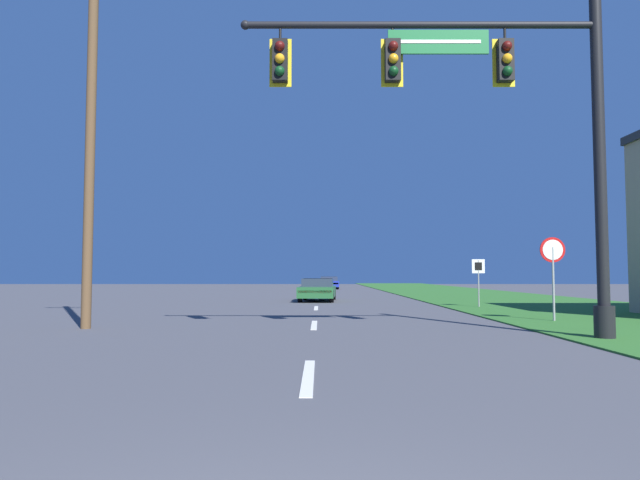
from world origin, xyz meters
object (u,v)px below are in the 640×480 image
Objects in this scene: far_car at (332,283)px; utility_pole_near at (93,134)px; route_sign_post at (481,272)px; car_ahead at (320,290)px; stop_sign at (556,260)px; signal_mast at (505,118)px.

far_car is 0.45× the size of utility_pole_near.
far_car is 31.33m from route_sign_post.
stop_sign reaches higher than car_ahead.
signal_mast reaches higher than route_sign_post.
signal_mast is 3.29× the size of stop_sign.
far_car is at bearing 87.69° from car_ahead.
stop_sign is (7.14, -13.41, 1.26)m from car_ahead.
stop_sign is 0.25× the size of utility_pole_near.
far_car is (-3.20, 42.69, -4.30)m from signal_mast.
stop_sign is (2.94, 4.60, -3.05)m from signal_mast.
signal_mast is 10.54m from utility_pole_near.
car_ahead is 1.88× the size of stop_sign.
utility_pole_near is at bearing -99.92° from far_car.
signal_mast is 1.83× the size of far_car.
signal_mast is at bearing -122.60° from stop_sign.
utility_pole_near is at bearing -144.00° from route_sign_post.
car_ahead is 2.32× the size of route_sign_post.
utility_pole_near is at bearing 166.18° from signal_mast.
signal_mast reaches higher than far_car.
signal_mast is at bearing -13.82° from utility_pole_near.
utility_pole_near is (-12.96, -9.42, 3.67)m from route_sign_post.
signal_mast is 4.06× the size of route_sign_post.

